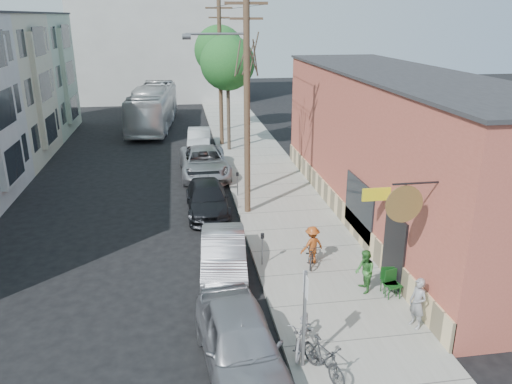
{
  "coord_description": "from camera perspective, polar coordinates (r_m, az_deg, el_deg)",
  "views": [
    {
      "loc": [
        -0.55,
        -15.39,
        8.86
      ],
      "look_at": [
        2.67,
        5.14,
        1.5
      ],
      "focal_mm": 35.0,
      "sensor_mm": 36.0,
      "label": 1
    }
  ],
  "objects": [
    {
      "name": "utility_pole_far",
      "position": [
        35.27,
        -4.11,
        13.72
      ],
      "size": [
        1.8,
        0.28,
        10.0
      ],
      "color": "#503A28",
      "rests_on": "sidewalk"
    },
    {
      "name": "patio_chair_b",
      "position": [
        17.24,
        14.99,
        -9.9
      ],
      "size": [
        0.56,
        0.56,
        0.88
      ],
      "primitive_type": null,
      "rotation": [
        0.0,
        0.0,
        -0.13
      ],
      "color": "#103A13",
      "rests_on": "sidewalk"
    },
    {
      "name": "sidewalk",
      "position": [
        28.22,
        1.33,
        1.36
      ],
      "size": [
        4.5,
        58.0,
        0.15
      ],
      "primitive_type": "cube",
      "color": "gray",
      "rests_on": "ground"
    },
    {
      "name": "parked_bike_a",
      "position": [
        13.43,
        7.74,
        -18.34
      ],
      "size": [
        1.08,
        1.75,
        1.02
      ],
      "primitive_type": "imported",
      "rotation": [
        0.0,
        0.0,
        0.39
      ],
      "color": "black",
      "rests_on": "sidewalk"
    },
    {
      "name": "end_cap_building",
      "position": [
        57.48,
        -10.78,
        16.31
      ],
      "size": [
        18.0,
        8.0,
        12.0
      ],
      "primitive_type": "cube",
      "color": "#B0B0AB",
      "rests_on": "ground"
    },
    {
      "name": "patio_chair_a",
      "position": [
        17.11,
        15.35,
        -10.17
      ],
      "size": [
        0.61,
        0.61,
        0.88
      ],
      "primitive_type": null,
      "rotation": [
        0.0,
        0.0,
        0.26
      ],
      "color": "#103A13",
      "rests_on": "sidewalk"
    },
    {
      "name": "patron_grey",
      "position": [
        15.63,
        17.99,
        -12.0
      ],
      "size": [
        0.54,
        0.66,
        1.58
      ],
      "primitive_type": "imported",
      "rotation": [
        0.0,
        0.0,
        -1.26
      ],
      "color": "gray",
      "rests_on": "sidewalk"
    },
    {
      "name": "car_2",
      "position": [
        23.68,
        -5.59,
        -0.78
      ],
      "size": [
        1.97,
        4.77,
        1.38
      ],
      "primitive_type": "imported",
      "rotation": [
        0.0,
        0.0,
        0.01
      ],
      "color": "black",
      "rests_on": "ground"
    },
    {
      "name": "cyclist",
      "position": [
        18.58,
        6.42,
        -6.06
      ],
      "size": [
        1.08,
        0.84,
        1.47
      ],
      "primitive_type": "imported",
      "rotation": [
        0.0,
        0.0,
        3.5
      ],
      "color": "#994216",
      "rests_on": "sidewalk"
    },
    {
      "name": "patron_green",
      "position": [
        17.04,
        12.32,
        -8.87
      ],
      "size": [
        0.6,
        0.75,
        1.49
      ],
      "primitive_type": "imported",
      "rotation": [
        0.0,
        0.0,
        -1.63
      ],
      "color": "#30702C",
      "rests_on": "sidewalk"
    },
    {
      "name": "parking_meter_far",
      "position": [
        25.33,
        -2.13,
        1.37
      ],
      "size": [
        0.14,
        0.14,
        1.24
      ],
      "color": "slate",
      "rests_on": "sidewalk"
    },
    {
      "name": "parking_meter_near",
      "position": [
        18.34,
        0.74,
        -5.94
      ],
      "size": [
        0.14,
        0.14,
        1.24
      ],
      "color": "slate",
      "rests_on": "sidewalk"
    },
    {
      "name": "car_0",
      "position": [
        13.55,
        -1.8,
        -16.81
      ],
      "size": [
        2.39,
        5.05,
        1.67
      ],
      "primitive_type": "imported",
      "rotation": [
        0.0,
        0.0,
        0.09
      ],
      "color": "gray",
      "rests_on": "ground"
    },
    {
      "name": "tree_leafy_mid",
      "position": [
        33.66,
        -3.27,
        14.49
      ],
      "size": [
        3.59,
        3.59,
        7.61
      ],
      "color": "#44392C",
      "rests_on": "sidewalk"
    },
    {
      "name": "ground",
      "position": [
        17.77,
        -6.06,
        -10.53
      ],
      "size": [
        120.0,
        120.0,
        0.0
      ],
      "primitive_type": "plane",
      "color": "black"
    },
    {
      "name": "utility_pole_near",
      "position": [
        22.16,
        -1.2,
        10.53
      ],
      "size": [
        3.57,
        0.28,
        10.0
      ],
      "color": "#503A28",
      "rests_on": "sidewalk"
    },
    {
      "name": "cyclist_bike",
      "position": [
        18.7,
        6.38,
        -6.87
      ],
      "size": [
        1.05,
        1.77,
        0.88
      ],
      "primitive_type": "imported",
      "rotation": [
        0.0,
        0.0,
        -0.3
      ],
      "color": "black",
      "rests_on": "sidewalk"
    },
    {
      "name": "cafe_building",
      "position": [
        23.18,
        15.73,
        4.89
      ],
      "size": [
        6.6,
        20.2,
        6.61
      ],
      "color": "#A74D3E",
      "rests_on": "ground"
    },
    {
      "name": "tree_bare",
      "position": [
        25.21,
        -1.07,
        6.76
      ],
      "size": [
        0.24,
        0.24,
        6.31
      ],
      "color": "#44392C",
      "rests_on": "sidewalk"
    },
    {
      "name": "car_1",
      "position": [
        18.14,
        -3.74,
        -7.14
      ],
      "size": [
        1.91,
        4.61,
        1.48
      ],
      "primitive_type": "imported",
      "rotation": [
        0.0,
        0.0,
        -0.08
      ],
      "color": "#929299",
      "rests_on": "ground"
    },
    {
      "name": "parked_bike_b",
      "position": [
        14.29,
        5.37,
        -15.59
      ],
      "size": [
        1.37,
        2.06,
        1.02
      ],
      "primitive_type": "imported",
      "rotation": [
        0.0,
        0.0,
        -0.39
      ],
      "color": "slate",
      "rests_on": "sidewalk"
    },
    {
      "name": "tree_leafy_far",
      "position": [
        39.77,
        -4.22,
        15.8
      ],
      "size": [
        3.81,
        3.81,
        8.11
      ],
      "color": "#44392C",
      "rests_on": "sidewalk"
    },
    {
      "name": "sign_post",
      "position": [
        13.0,
        5.57,
        -13.31
      ],
      "size": [
        0.07,
        0.45,
        2.8
      ],
      "color": "slate",
      "rests_on": "sidewalk"
    },
    {
      "name": "bus",
      "position": [
        42.86,
        -11.69,
        9.47
      ],
      "size": [
        3.9,
        12.37,
        3.39
      ],
      "primitive_type": "imported",
      "rotation": [
        0.0,
        0.0,
        -0.09
      ],
      "color": "silver",
      "rests_on": "ground"
    },
    {
      "name": "car_3",
      "position": [
        29.18,
        -5.93,
        3.39
      ],
      "size": [
        2.87,
        5.96,
        1.64
      ],
      "primitive_type": "imported",
      "rotation": [
        0.0,
        0.0,
        0.03
      ],
      "color": "#95969C",
      "rests_on": "ground"
    },
    {
      "name": "car_4",
      "position": [
        35.33,
        -6.52,
        6.04
      ],
      "size": [
        1.83,
        4.45,
        1.43
      ],
      "primitive_type": "imported",
      "rotation": [
        0.0,
        0.0,
        -0.07
      ],
      "color": "#BABFC2",
      "rests_on": "ground"
    }
  ]
}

